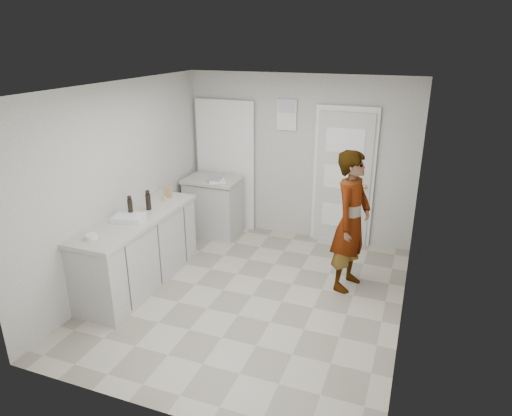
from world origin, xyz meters
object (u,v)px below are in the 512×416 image
at_px(egg_bowl, 91,237).
at_px(oil_cruet_a, 148,200).
at_px(person, 351,222).
at_px(baking_dish, 129,218).
at_px(oil_cruet_b, 130,207).
at_px(cake_mix_box, 168,192).
at_px(spice_jar, 164,198).

bearing_deg(egg_bowl, oil_cruet_a, 85.15).
distance_m(person, baking_dish, 2.68).
relative_size(person, oil_cruet_b, 6.42).
height_order(person, oil_cruet_b, person).
xyz_separation_m(baking_dish, egg_bowl, (-0.07, -0.59, -0.00)).
bearing_deg(cake_mix_box, baking_dish, -95.17).
distance_m(baking_dish, egg_bowl, 0.60).
bearing_deg(oil_cruet_a, person, 13.84).
xyz_separation_m(person, oil_cruet_b, (-2.53, -0.89, 0.17)).
relative_size(spice_jar, oil_cruet_a, 0.28).
distance_m(oil_cruet_a, baking_dish, 0.41).
relative_size(cake_mix_box, spice_jar, 2.26).
relative_size(cake_mix_box, baking_dish, 0.41).
distance_m(cake_mix_box, baking_dish, 0.90).
height_order(oil_cruet_a, oil_cruet_b, oil_cruet_b).
xyz_separation_m(cake_mix_box, oil_cruet_b, (-0.06, -0.78, 0.05)).
distance_m(cake_mix_box, oil_cruet_b, 0.78).
relative_size(spice_jar, egg_bowl, 0.55).
xyz_separation_m(spice_jar, baking_dish, (-0.03, -0.74, -0.01)).
relative_size(spice_jar, baking_dish, 0.18).
relative_size(cake_mix_box, egg_bowl, 1.25).
xyz_separation_m(spice_jar, oil_cruet_a, (-0.01, -0.34, 0.09)).
bearing_deg(oil_cruet_a, spice_jar, 87.99).
xyz_separation_m(oil_cruet_a, oil_cruet_b, (-0.07, -0.29, 0.01)).
bearing_deg(baking_dish, person, 22.11).
distance_m(spice_jar, egg_bowl, 1.34).
xyz_separation_m(person, egg_bowl, (-2.55, -1.60, 0.07)).
xyz_separation_m(cake_mix_box, egg_bowl, (-0.07, -1.49, -0.06)).
height_order(oil_cruet_b, egg_bowl, oil_cruet_b).
height_order(baking_dish, egg_bowl, baking_dish).
relative_size(oil_cruet_b, egg_bowl, 2.06).
height_order(spice_jar, baking_dish, spice_jar).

